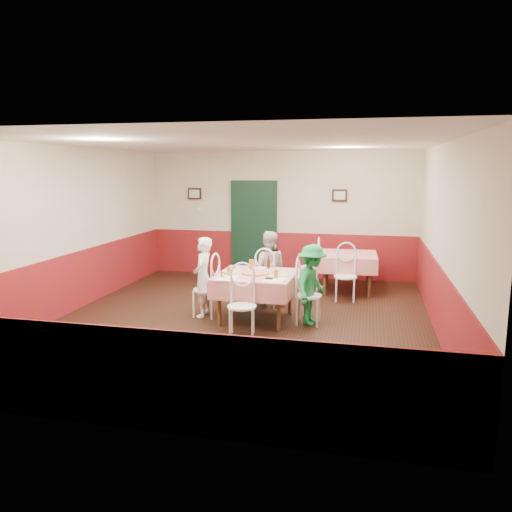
% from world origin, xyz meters
% --- Properties ---
extents(floor, '(7.00, 7.00, 0.00)m').
position_xyz_m(floor, '(0.00, 0.00, 0.00)').
color(floor, black).
rests_on(floor, ground).
extents(ceiling, '(7.00, 7.00, 0.00)m').
position_xyz_m(ceiling, '(0.00, 0.00, 2.80)').
color(ceiling, white).
rests_on(ceiling, back_wall).
extents(back_wall, '(6.00, 0.10, 2.80)m').
position_xyz_m(back_wall, '(0.00, 3.50, 1.40)').
color(back_wall, beige).
rests_on(back_wall, ground).
extents(front_wall, '(6.00, 0.10, 2.80)m').
position_xyz_m(front_wall, '(0.00, -3.50, 1.40)').
color(front_wall, beige).
rests_on(front_wall, ground).
extents(left_wall, '(0.10, 7.00, 2.80)m').
position_xyz_m(left_wall, '(-3.00, 0.00, 1.40)').
color(left_wall, beige).
rests_on(left_wall, ground).
extents(right_wall, '(0.10, 7.00, 2.80)m').
position_xyz_m(right_wall, '(3.00, 0.00, 1.40)').
color(right_wall, beige).
rests_on(right_wall, ground).
extents(wainscot_back, '(6.00, 0.03, 1.00)m').
position_xyz_m(wainscot_back, '(0.00, 3.48, 0.50)').
color(wainscot_back, maroon).
rests_on(wainscot_back, ground).
extents(wainscot_front, '(6.00, 0.03, 1.00)m').
position_xyz_m(wainscot_front, '(0.00, -3.48, 0.50)').
color(wainscot_front, maroon).
rests_on(wainscot_front, ground).
extents(wainscot_left, '(0.03, 7.00, 1.00)m').
position_xyz_m(wainscot_left, '(-2.98, 0.00, 0.50)').
color(wainscot_left, maroon).
rests_on(wainscot_left, ground).
extents(wainscot_right, '(0.03, 7.00, 1.00)m').
position_xyz_m(wainscot_right, '(2.98, 0.00, 0.50)').
color(wainscot_right, maroon).
rests_on(wainscot_right, ground).
extents(door, '(0.96, 0.06, 2.10)m').
position_xyz_m(door, '(-0.60, 3.45, 1.05)').
color(door, black).
rests_on(door, ground).
extents(picture_left, '(0.32, 0.03, 0.26)m').
position_xyz_m(picture_left, '(-2.00, 3.45, 1.85)').
color(picture_left, black).
rests_on(picture_left, back_wall).
extents(picture_right, '(0.32, 0.03, 0.26)m').
position_xyz_m(picture_right, '(1.30, 3.45, 1.85)').
color(picture_right, black).
rests_on(picture_right, back_wall).
extents(thermostat, '(0.10, 0.03, 0.10)m').
position_xyz_m(thermostat, '(-1.90, 3.45, 1.50)').
color(thermostat, white).
rests_on(thermostat, back_wall).
extents(main_table, '(1.24, 1.24, 0.77)m').
position_xyz_m(main_table, '(0.21, 0.14, 0.38)').
color(main_table, red).
rests_on(main_table, ground).
extents(second_table, '(1.16, 1.16, 0.77)m').
position_xyz_m(second_table, '(1.56, 2.41, 0.38)').
color(second_table, red).
rests_on(second_table, ground).
extents(chair_left, '(0.45, 0.45, 0.90)m').
position_xyz_m(chair_left, '(-0.64, 0.15, 0.45)').
color(chair_left, white).
rests_on(chair_left, ground).
extents(chair_right, '(0.42, 0.42, 0.90)m').
position_xyz_m(chair_right, '(1.06, 0.12, 0.45)').
color(chair_right, white).
rests_on(chair_right, ground).
extents(chair_far, '(0.46, 0.46, 0.90)m').
position_xyz_m(chair_far, '(0.22, 0.99, 0.45)').
color(chair_far, white).
rests_on(chair_far, ground).
extents(chair_near, '(0.49, 0.49, 0.90)m').
position_xyz_m(chair_near, '(0.19, -0.71, 0.45)').
color(chair_near, white).
rests_on(chair_near, ground).
extents(chair_second_a, '(0.44, 0.44, 0.90)m').
position_xyz_m(chair_second_a, '(0.81, 2.41, 0.45)').
color(chair_second_a, white).
rests_on(chair_second_a, ground).
extents(chair_second_b, '(0.44, 0.44, 0.90)m').
position_xyz_m(chair_second_b, '(1.56, 1.66, 0.45)').
color(chair_second_b, white).
rests_on(chair_second_b, ground).
extents(pizza, '(0.43, 0.43, 0.03)m').
position_xyz_m(pizza, '(0.20, 0.11, 0.77)').
color(pizza, '#B74723').
rests_on(pizza, main_table).
extents(plate_left, '(0.25, 0.25, 0.01)m').
position_xyz_m(plate_left, '(-0.24, 0.12, 0.77)').
color(plate_left, white).
rests_on(plate_left, main_table).
extents(plate_right, '(0.25, 0.25, 0.01)m').
position_xyz_m(plate_right, '(0.63, 0.10, 0.77)').
color(plate_right, white).
rests_on(plate_right, main_table).
extents(plate_far, '(0.25, 0.25, 0.01)m').
position_xyz_m(plate_far, '(0.24, 0.53, 0.77)').
color(plate_far, white).
rests_on(plate_far, main_table).
extents(glass_a, '(0.07, 0.07, 0.13)m').
position_xyz_m(glass_a, '(-0.18, -0.09, 0.83)').
color(glass_a, '#BF7219').
rests_on(glass_a, main_table).
extents(glass_b, '(0.07, 0.07, 0.13)m').
position_xyz_m(glass_b, '(0.57, -0.11, 0.82)').
color(glass_b, '#BF7219').
rests_on(glass_b, main_table).
extents(glass_c, '(0.09, 0.09, 0.16)m').
position_xyz_m(glass_c, '(0.04, 0.52, 0.84)').
color(glass_c, '#BF7219').
rests_on(glass_c, main_table).
extents(beer_bottle, '(0.06, 0.06, 0.20)m').
position_xyz_m(beer_bottle, '(0.33, 0.54, 0.86)').
color(beer_bottle, '#381C0A').
rests_on(beer_bottle, main_table).
extents(shaker_a, '(0.04, 0.04, 0.09)m').
position_xyz_m(shaker_a, '(-0.22, -0.25, 0.81)').
color(shaker_a, silver).
rests_on(shaker_a, main_table).
extents(shaker_b, '(0.04, 0.04, 0.09)m').
position_xyz_m(shaker_b, '(-0.17, -0.31, 0.81)').
color(shaker_b, silver).
rests_on(shaker_b, main_table).
extents(shaker_c, '(0.04, 0.04, 0.09)m').
position_xyz_m(shaker_c, '(-0.25, -0.23, 0.81)').
color(shaker_c, '#B23319').
rests_on(shaker_c, main_table).
extents(menu_left, '(0.35, 0.43, 0.00)m').
position_xyz_m(menu_left, '(-0.16, -0.28, 0.76)').
color(menu_left, white).
rests_on(menu_left, main_table).
extents(menu_right, '(0.38, 0.46, 0.00)m').
position_xyz_m(menu_right, '(0.58, -0.24, 0.76)').
color(menu_right, white).
rests_on(menu_right, main_table).
extents(wallet, '(0.11, 0.09, 0.02)m').
position_xyz_m(wallet, '(0.49, -0.19, 0.77)').
color(wallet, black).
rests_on(wallet, main_table).
extents(diner_left, '(0.34, 0.50, 1.32)m').
position_xyz_m(diner_left, '(-0.69, 0.15, 0.66)').
color(diner_left, gray).
rests_on(diner_left, ground).
extents(diner_far, '(0.69, 0.56, 1.34)m').
position_xyz_m(diner_far, '(0.22, 1.04, 0.67)').
color(diner_far, gray).
rests_on(diner_far, ground).
extents(diner_right, '(0.66, 0.91, 1.27)m').
position_xyz_m(diner_right, '(1.11, 0.12, 0.63)').
color(diner_right, gray).
rests_on(diner_right, ground).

